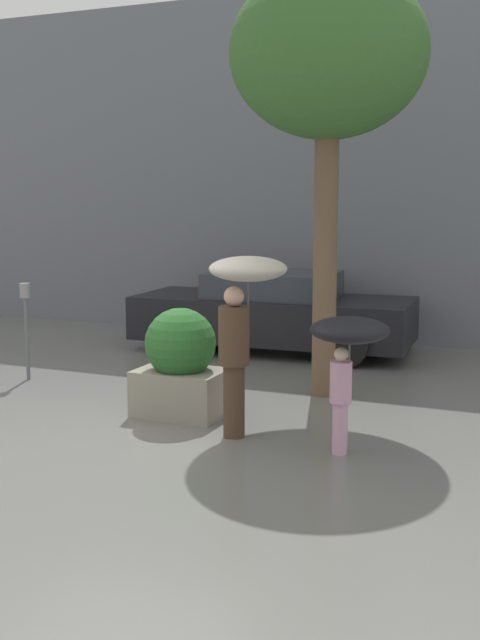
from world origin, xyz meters
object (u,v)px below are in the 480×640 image
(planter_box, at_px, (181,364))
(parked_car_near, at_px, (273,313))
(person_child, at_px, (348,343))
(street_tree, at_px, (328,59))
(person_adult, at_px, (242,304))
(parking_meter, at_px, (26,311))

(planter_box, relative_size, parked_car_near, 0.28)
(person_child, height_order, street_tree, street_tree)
(parked_car_near, distance_m, street_tree, 4.61)
(person_adult, distance_m, parking_meter, 4.01)
(person_adult, relative_size, person_child, 1.39)
(planter_box, xyz_separation_m, person_adult, (0.98, -0.49, 0.81))
(parked_car_near, bearing_deg, parking_meter, 140.37)
(planter_box, height_order, person_child, person_child)
(person_adult, xyz_separation_m, street_tree, (0.25, 2.07, 2.74))
(person_child, distance_m, parked_car_near, 5.39)
(planter_box, height_order, person_adult, person_adult)
(person_child, bearing_deg, planter_box, -174.14)
(parking_meter, bearing_deg, planter_box, -15.75)
(parked_car_near, relative_size, street_tree, 0.87)
(person_child, relative_size, parked_car_near, 0.30)
(planter_box, bearing_deg, person_adult, -26.56)
(person_adult, bearing_deg, parking_meter, 139.43)
(person_child, distance_m, street_tree, 3.88)
(planter_box, distance_m, person_child, 2.32)
(planter_box, bearing_deg, parking_meter, 164.25)
(planter_box, distance_m, parked_car_near, 4.08)
(planter_box, xyz_separation_m, person_child, (2.16, -0.66, 0.52))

